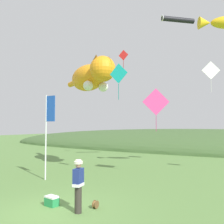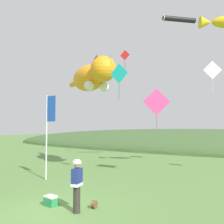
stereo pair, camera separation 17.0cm
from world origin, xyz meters
TOP-DOWN VIEW (x-y plane):
  - ground_plane at (0.00, 0.00)m, footprint 120.00×120.00m
  - distant_hill_ridge at (1.81, 25.58)m, footprint 61.48×17.21m
  - festival_attendant at (0.75, 0.31)m, footprint 0.33×0.46m
  - kite_spool at (1.00, 0.99)m, footprint 0.13×0.28m
  - picnic_cooler at (-0.54, 0.44)m, footprint 0.53×0.39m
  - festival_banner_pole at (-3.77, 3.60)m, footprint 0.66×0.08m
  - kite_giant_cat at (-3.51, 7.38)m, footprint 6.07×4.29m
  - kite_tube_streamer at (1.50, 10.97)m, footprint 2.12×1.94m
  - kite_diamond_pink at (1.22, 6.95)m, footprint 1.35×0.78m
  - kite_diamond_teal at (-0.46, 5.59)m, footprint 1.13×0.07m
  - kite_diamond_red at (-3.39, 12.10)m, footprint 0.90×0.04m
  - kite_diamond_white at (3.58, 11.71)m, footprint 1.14×0.59m

SIDE VIEW (x-z plane):
  - ground_plane at x=0.00m, z-range 0.00..0.00m
  - distant_hill_ridge at x=1.81m, z-range -2.51..2.51m
  - kite_spool at x=1.00m, z-range 0.00..0.28m
  - picnic_cooler at x=-0.54m, z-range 0.00..0.36m
  - festival_attendant at x=0.75m, z-range 0.07..1.84m
  - festival_banner_pole at x=-3.77m, z-range 0.72..5.32m
  - kite_diamond_pink at x=1.22m, z-range 3.04..5.49m
  - kite_diamond_teal at x=-0.46m, z-range 4.79..6.82m
  - kite_giant_cat at x=-3.51m, z-range 5.18..7.28m
  - kite_diamond_white at x=3.58m, z-range 5.66..7.83m
  - kite_diamond_red at x=-3.39m, z-range 7.97..9.77m
  - kite_tube_streamer at x=1.50m, z-range 10.29..10.73m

